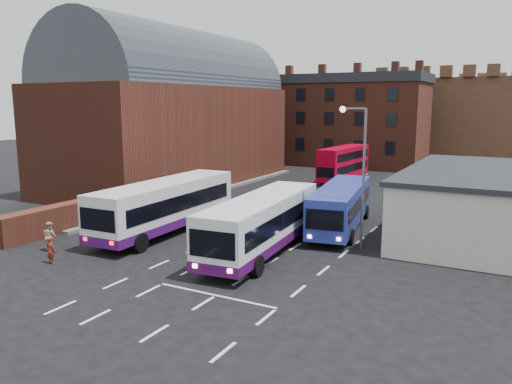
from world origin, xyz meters
The scene contains 13 objects.
ground centered at (0.00, 0.00, 0.00)m, with size 180.00×180.00×0.00m, color black.
railway_station centered at (-15.50, 21.00, 7.64)m, with size 12.00×28.00×16.00m.
forecourt_wall centered at (-10.20, 2.00, 0.90)m, with size 1.20×10.00×1.80m, color #602B1E.
cream_building centered at (15.00, 14.00, 2.16)m, with size 10.40×16.40×4.25m.
brick_terrace centered at (-6.00, 46.00, 5.50)m, with size 22.00×10.00×11.00m, color brown.
castle_keep centered at (6.00, 66.00, 6.00)m, with size 22.00×22.00×12.00m, color brown.
bus_white_outbound centered at (-3.88, 4.77, 1.99)m, with size 3.45×12.47×3.38m.
bus_white_inbound centered at (3.81, 3.68, 1.90)m, with size 3.71×11.98×3.22m.
bus_blue centered at (6.00, 10.85, 1.75)m, with size 4.15×11.14×2.97m.
bus_red_double centered at (-0.58, 31.02, 2.01)m, with size 2.87×9.58×3.78m.
street_lamp centered at (8.32, 6.92, 4.97)m, with size 1.67×0.46×8.24m.
pedestrian_red centered at (-5.16, -3.36, 0.72)m, with size 0.53×0.35×1.45m, color maroon.
pedestrian_beige centered at (-7.13, -1.78, 0.86)m, with size 0.83×0.65×1.72m, color tan.
Camera 1 is at (16.49, -20.59, 8.39)m, focal length 35.00 mm.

